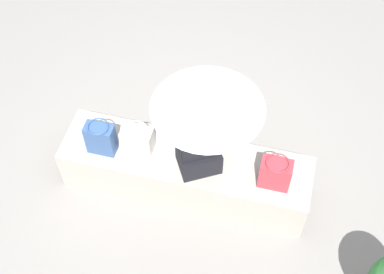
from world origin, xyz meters
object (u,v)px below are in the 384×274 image
object	(u,v)px
tote_bag_canvas	(101,138)
shoulder_bag_spare	(275,173)
person_seated	(199,138)
parasol	(208,99)
handbag_black	(137,139)

from	to	relation	value
tote_bag_canvas	shoulder_bag_spare	xyz separation A→B (m)	(1.50, 0.03, -0.01)
person_seated	tote_bag_canvas	distance (m)	0.88
parasol	person_seated	bearing A→B (deg)	143.17
handbag_black	person_seated	bearing A→B (deg)	-4.25
person_seated	parasol	distance (m)	0.57
person_seated	parasol	world-z (taller)	parasol
person_seated	handbag_black	world-z (taller)	person_seated
person_seated	shoulder_bag_spare	distance (m)	0.69
person_seated	tote_bag_canvas	xyz separation A→B (m)	(-0.85, -0.05, -0.22)
tote_bag_canvas	shoulder_bag_spare	bearing A→B (deg)	1.00
parasol	handbag_black	world-z (taller)	parasol
parasol	shoulder_bag_spare	world-z (taller)	parasol
parasol	handbag_black	distance (m)	1.04
person_seated	shoulder_bag_spare	world-z (taller)	person_seated
tote_bag_canvas	shoulder_bag_spare	world-z (taller)	tote_bag_canvas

